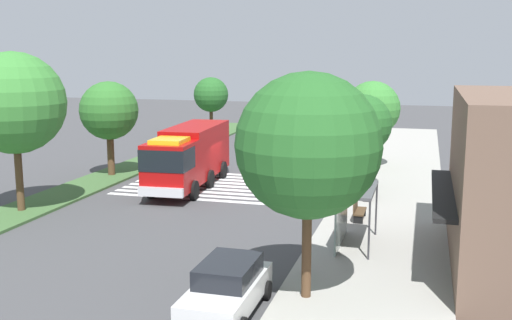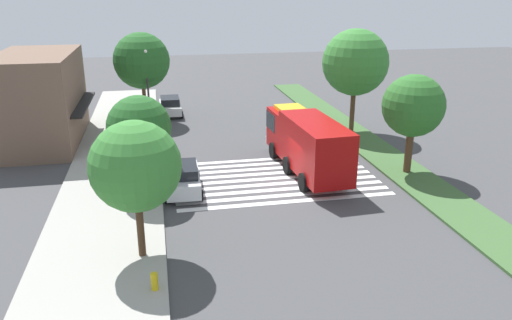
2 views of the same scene
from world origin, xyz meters
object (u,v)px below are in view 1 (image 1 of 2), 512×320
median_tree_center (14,103)px  parked_car_west (323,174)px  median_tree_west (109,111)px  bus_stop_shelter (350,204)px  bench_near_shelter (358,210)px  bench_west_of_shelter (367,191)px  street_lamp (307,176)px  sidewalk_tree_west (362,125)px  fire_truck (188,155)px  parked_car_mid (227,287)px  median_tree_far_west (211,95)px  sidewalk_tree_far_west (372,109)px  fire_hydrant (367,155)px  sidewalk_tree_east (308,146)px

median_tree_center → parked_car_west: bearing=124.9°
median_tree_center → median_tree_west: bearing=180.0°
bus_stop_shelter → median_tree_west: (-10.65, -16.87, 2.45)m
bench_near_shelter → bench_west_of_shelter: 4.40m
street_lamp → sidewalk_tree_west: (-14.93, 0.40, 0.12)m
fire_truck → parked_car_west: 8.21m
parked_car_mid → street_lamp: size_ratio=0.71×
sidewalk_tree_west → median_tree_far_west: (-19.28, -16.19, 0.10)m
sidewalk_tree_far_west → sidewalk_tree_west: size_ratio=1.08×
bus_stop_shelter → median_tree_center: bearing=-94.1°
sidewalk_tree_far_west → bus_stop_shelter: bearing=2.2°
bench_near_shelter → sidewalk_tree_far_west: bearing=-177.3°
parked_car_west → median_tree_center: size_ratio=0.55×
parked_car_west → sidewalk_tree_far_west: sidewalk_tree_far_west is taller
sidewalk_tree_far_west → median_tree_center: median_tree_center is taller
sidewalk_tree_far_west → parked_car_west: bearing=-17.3°
fire_truck → median_tree_center: (7.59, -6.15, 3.58)m
parked_car_west → bench_west_of_shelter: size_ratio=2.76×
bench_near_shelter → fire_hydrant: bearing=-176.1°
fire_truck → bench_west_of_shelter: (0.40, 10.69, -1.44)m
bus_stop_shelter → sidewalk_tree_far_west: (-17.99, -0.68, 2.33)m
bench_near_shelter → street_lamp: bearing=-7.5°
median_tree_far_west → median_tree_west: 19.58m
street_lamp → sidewalk_tree_west: 14.94m
parked_car_west → street_lamp: bearing=8.6°
fire_truck → sidewalk_tree_far_west: bearing=129.2°
bus_stop_shelter → sidewalk_tree_east: size_ratio=0.47×
bench_near_shelter → street_lamp: size_ratio=0.26×
sidewalk_tree_far_west → median_tree_center: (16.78, -16.19, 1.40)m
fire_truck → parked_car_west: bearing=102.0°
sidewalk_tree_west → median_tree_far_west: sidewalk_tree_west is taller
bench_near_shelter → median_tree_far_west: 31.36m
fire_truck → parked_car_mid: bearing=22.2°
bus_stop_shelter → median_tree_center: 17.32m
median_tree_far_west → fire_hydrant: median_tree_far_west is taller
bench_west_of_shelter → street_lamp: bearing=-4.9°
sidewalk_tree_west → street_lamp: bearing=-1.5°
median_tree_center → median_tree_far_west: bearing=180.0°
bench_west_of_shelter → median_tree_west: bearing=-97.6°
sidewalk_tree_east → parked_car_west: bearing=-172.6°
parked_car_west → median_tree_center: 17.69m
bus_stop_shelter → sidewalk_tree_east: (5.93, -0.68, 3.32)m
sidewalk_tree_far_west → sidewalk_tree_east: bearing=-0.0°
bus_stop_shelter → median_tree_center: (-1.21, -16.87, 3.73)m
bench_west_of_shelter → sidewalk_tree_east: sidewalk_tree_east is taller
sidewalk_tree_east → median_tree_west: size_ratio=1.22×
sidewalk_tree_far_west → fire_hydrant: bearing=-169.9°
sidewalk_tree_west → median_tree_center: size_ratio=0.69×
sidewalk_tree_west → median_tree_center: 18.97m
parked_car_mid → fire_hydrant: 28.47m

